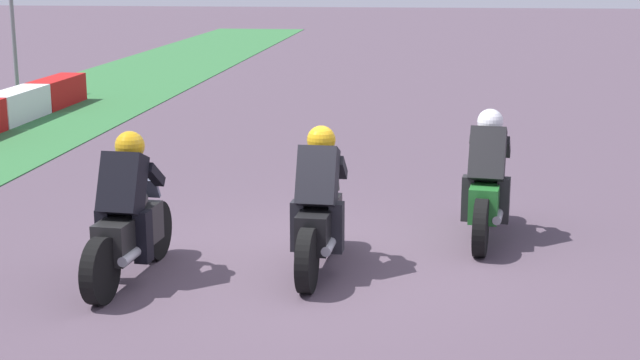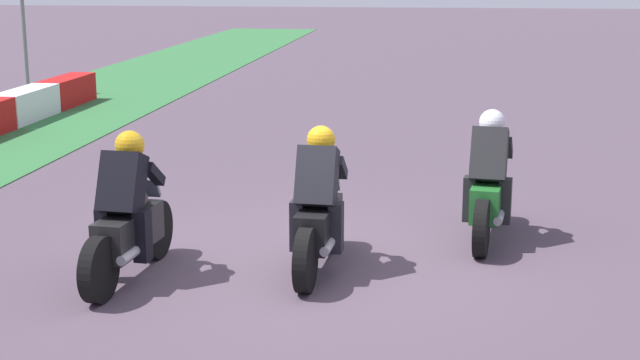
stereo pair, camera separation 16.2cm
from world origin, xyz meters
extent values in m
plane|color=#4E3F4C|center=(0.00, 0.00, 0.00)|extent=(120.00, 120.00, 0.00)
cube|color=silver|center=(8.44, 7.17, 0.32)|extent=(2.07, 0.60, 0.64)
cube|color=red|center=(10.55, 7.17, 0.32)|extent=(2.07, 0.60, 0.64)
cylinder|color=slate|center=(12.19, 8.86, 1.38)|extent=(0.10, 0.10, 2.76)
cylinder|color=black|center=(1.84, -1.91, 0.32)|extent=(0.65, 0.22, 0.64)
cylinder|color=black|center=(0.45, -1.73, 0.32)|extent=(0.65, 0.22, 0.64)
cube|color=#216A29|center=(1.15, -1.82, 0.50)|extent=(1.13, 0.46, 0.40)
ellipsoid|color=#216A29|center=(1.24, -1.83, 0.80)|extent=(0.52, 0.36, 0.24)
cube|color=red|center=(0.64, -1.75, 0.52)|extent=(0.08, 0.17, 0.08)
cylinder|color=#A5A5AD|center=(0.78, -1.93, 0.37)|extent=(0.43, 0.15, 0.10)
cube|color=black|center=(1.05, -1.81, 1.02)|extent=(0.53, 0.46, 0.66)
sphere|color=silver|center=(1.26, -1.84, 1.36)|extent=(0.34, 0.34, 0.30)
cube|color=#3E8467|center=(1.64, -1.89, 0.84)|extent=(0.19, 0.28, 0.23)
cube|color=black|center=(1.05, -1.61, 0.50)|extent=(0.20, 0.16, 0.52)
cube|color=black|center=(1.00, -2.00, 0.50)|extent=(0.20, 0.16, 0.52)
cube|color=black|center=(1.45, -1.68, 1.04)|extent=(0.39, 0.15, 0.31)
cube|color=black|center=(1.40, -2.04, 1.04)|extent=(0.39, 0.15, 0.31)
cylinder|color=black|center=(0.48, -0.07, 0.32)|extent=(0.65, 0.17, 0.64)
cylinder|color=black|center=(-0.91, 0.01, 0.32)|extent=(0.65, 0.17, 0.64)
cube|color=black|center=(-0.21, -0.03, 0.50)|extent=(1.12, 0.38, 0.40)
ellipsoid|color=black|center=(-0.11, -0.03, 0.80)|extent=(0.49, 0.32, 0.24)
cube|color=red|center=(-0.72, 0.00, 0.52)|extent=(0.07, 0.16, 0.08)
cylinder|color=#A5A5AD|center=(-0.57, -0.17, 0.37)|extent=(0.42, 0.12, 0.10)
cube|color=black|center=(-0.31, -0.02, 1.02)|extent=(0.50, 0.42, 0.66)
sphere|color=gold|center=(-0.09, -0.03, 1.36)|extent=(0.32, 0.32, 0.30)
cube|color=gray|center=(0.28, -0.05, 0.84)|extent=(0.17, 0.27, 0.23)
cube|color=black|center=(-0.32, 0.18, 0.50)|extent=(0.19, 0.15, 0.52)
cube|color=black|center=(-0.35, -0.22, 0.50)|extent=(0.19, 0.15, 0.52)
cube|color=black|center=(0.07, 0.14, 1.04)|extent=(0.39, 0.12, 0.31)
cube|color=black|center=(0.06, -0.22, 1.04)|extent=(0.39, 0.12, 0.31)
cylinder|color=black|center=(-0.06, 1.78, 0.32)|extent=(0.65, 0.19, 0.64)
cylinder|color=black|center=(-1.45, 1.90, 0.32)|extent=(0.65, 0.19, 0.64)
cube|color=black|center=(-0.76, 1.84, 0.50)|extent=(1.12, 0.41, 0.40)
ellipsoid|color=black|center=(-0.66, 1.83, 0.80)|extent=(0.50, 0.34, 0.24)
cube|color=red|center=(-1.26, 1.88, 0.52)|extent=(0.07, 0.16, 0.08)
cylinder|color=#A5A5AD|center=(-1.12, 1.71, 0.37)|extent=(0.43, 0.14, 0.10)
cube|color=black|center=(-0.86, 1.85, 1.02)|extent=(0.52, 0.44, 0.66)
sphere|color=gold|center=(-0.64, 1.83, 1.36)|extent=(0.32, 0.32, 0.30)
cube|color=#4E5467|center=(-0.26, 1.79, 0.84)|extent=(0.18, 0.27, 0.23)
cube|color=black|center=(-0.86, 2.05, 0.50)|extent=(0.19, 0.15, 0.52)
cube|color=black|center=(-0.89, 1.65, 0.50)|extent=(0.19, 0.15, 0.52)
cube|color=black|center=(-0.46, 1.99, 1.04)|extent=(0.39, 0.13, 0.31)
cube|color=black|center=(-0.49, 1.63, 1.04)|extent=(0.39, 0.13, 0.31)
camera|label=1|loc=(-9.51, -1.12, 3.14)|focal=52.49mm
camera|label=2|loc=(-9.49, -1.28, 3.14)|focal=52.49mm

